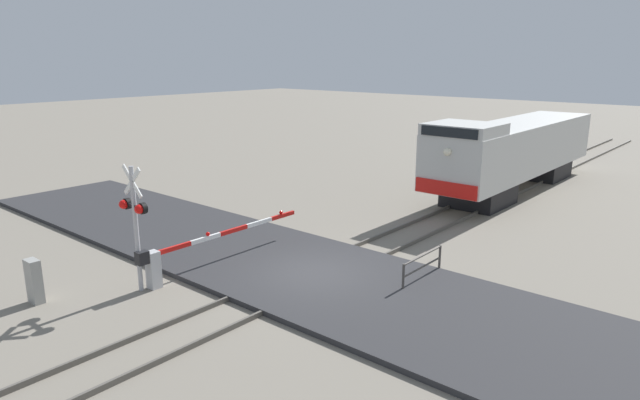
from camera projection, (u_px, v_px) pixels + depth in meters
ground_plane at (314, 277)px, 18.13m from camera, size 160.00×160.00×0.00m
rail_track_left at (298, 270)px, 18.56m from camera, size 0.08×80.00×0.15m
rail_track_right at (331, 281)px, 17.66m from camera, size 0.08×80.00×0.15m
road_surface at (314, 275)px, 18.11m from camera, size 36.00×6.04×0.17m
locomotive at (514, 151)px, 29.49m from camera, size 3.10×15.42×4.12m
crossing_signal at (134, 215)px, 16.51m from camera, size 1.18×0.33×3.91m
crossing_gate at (180, 254)px, 17.86m from camera, size 0.36×6.85×1.29m
utility_cabinet at (34, 281)px, 16.13m from camera, size 0.51×0.31×1.32m
guard_railing at (422, 264)px, 17.57m from camera, size 0.08×2.32×0.95m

